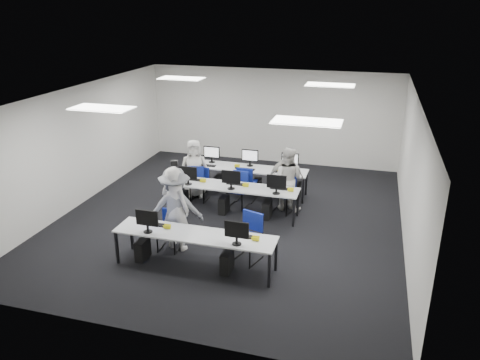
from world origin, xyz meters
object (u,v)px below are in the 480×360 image
(student_0, at_px, (175,208))
(student_2, at_px, (194,169))
(chair_2, at_px, (200,190))
(chair_0, at_px, (170,237))
(chair_4, at_px, (282,200))
(desk_front, at_px, (195,236))
(photographer, at_px, (176,208))
(student_1, at_px, (287,179))
(chair_6, at_px, (247,189))
(chair_1, at_px, (247,246))
(student_3, at_px, (285,178))
(chair_3, at_px, (238,196))
(chair_7, at_px, (287,196))
(chair_5, at_px, (197,186))
(desk_mid, at_px, (233,188))

(student_0, bearing_deg, student_2, -59.70)
(chair_2, xyz_separation_m, student_2, (-0.22, 0.19, 0.52))
(chair_0, relative_size, chair_4, 0.92)
(chair_2, bearing_deg, desk_front, -68.54)
(photographer, bearing_deg, student_1, -143.54)
(chair_6, height_order, student_0, student_0)
(chair_0, distance_m, chair_1, 1.70)
(chair_1, height_order, student_3, student_3)
(chair_3, height_order, student_3, student_3)
(desk_front, bearing_deg, chair_1, 30.88)
(chair_4, height_order, student_2, student_2)
(chair_4, relative_size, student_1, 0.57)
(desk_front, height_order, chair_0, chair_0)
(chair_6, bearing_deg, chair_7, -1.56)
(chair_5, xyz_separation_m, student_0, (0.58, -2.75, 0.62))
(chair_6, xyz_separation_m, chair_7, (1.10, -0.08, -0.03))
(chair_3, xyz_separation_m, chair_7, (1.19, 0.42, -0.02))
(chair_3, bearing_deg, chair_4, 7.86)
(chair_7, xyz_separation_m, student_0, (-1.85, -2.83, 0.65))
(chair_1, distance_m, student_1, 2.76)
(chair_2, bearing_deg, chair_1, -50.44)
(chair_1, bearing_deg, photographer, -168.01)
(student_0, relative_size, student_1, 1.13)
(desk_mid, bearing_deg, chair_3, 90.94)
(desk_front, relative_size, chair_5, 3.45)
(chair_1, xyz_separation_m, chair_2, (-2.02, 2.67, -0.05))
(chair_6, relative_size, photographer, 0.53)
(chair_1, bearing_deg, chair_6, 122.92)
(chair_7, xyz_separation_m, student_3, (-0.05, -0.08, 0.51))
(desk_front, distance_m, student_0, 0.95)
(chair_6, relative_size, student_3, 0.61)
(chair_0, relative_size, chair_7, 1.00)
(student_0, distance_m, photographer, 0.08)
(desk_mid, bearing_deg, chair_6, 84.89)
(chair_0, relative_size, student_0, 0.46)
(student_0, height_order, student_3, student_0)
(student_1, height_order, photographer, photographer)
(desk_front, distance_m, chair_7, 3.68)
(chair_6, xyz_separation_m, photographer, (-0.78, -2.84, 0.58))
(desk_front, distance_m, chair_1, 1.12)
(chair_5, height_order, student_2, student_2)
(chair_5, relative_size, student_3, 0.60)
(chair_0, height_order, chair_3, chair_3)
(student_2, bearing_deg, student_1, -24.14)
(chair_7, bearing_deg, desk_mid, -162.18)
(chair_7, distance_m, student_2, 2.56)
(desk_mid, distance_m, student_2, 1.55)
(student_3, bearing_deg, chair_3, 173.39)
(chair_1, bearing_deg, student_0, -165.50)
(chair_3, distance_m, student_3, 1.29)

